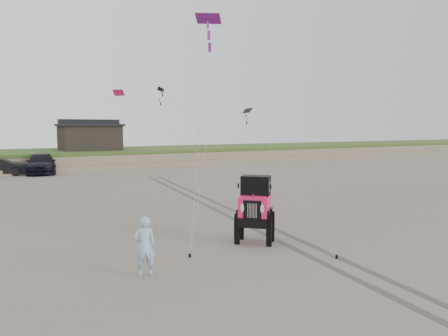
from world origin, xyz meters
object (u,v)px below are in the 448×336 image
(cabin, at_px, (90,136))
(jeep, at_px, (255,217))
(truck_c, at_px, (41,164))
(man, at_px, (145,246))

(cabin, height_order, jeep, cabin)
(cabin, distance_m, truck_c, 8.67)
(cabin, relative_size, truck_c, 1.04)
(truck_c, xyz_separation_m, man, (-1.23, -31.25, -0.03))
(jeep, xyz_separation_m, man, (-4.66, -1.37, -0.12))
(jeep, bearing_deg, man, -119.43)
(truck_c, bearing_deg, man, -83.38)
(man, bearing_deg, jeep, -150.64)
(jeep, distance_m, man, 4.86)
(cabin, xyz_separation_m, jeep, (-2.33, -35.93, -2.26))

